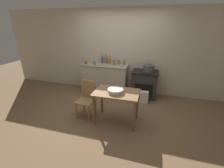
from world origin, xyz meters
TOP-DOWN VIEW (x-y plane):
  - ground_plane at (0.00, 0.00)m, footprint 14.00×14.00m
  - wall_back at (0.00, 1.58)m, footprint 8.00×0.07m
  - counter_cabinet at (-0.45, 1.28)m, footprint 1.45×0.57m
  - stove at (0.81, 1.29)m, footprint 0.75×0.56m
  - work_table at (0.31, -0.18)m, footprint 0.97×0.63m
  - chair at (-0.43, -0.12)m, footprint 0.43×0.43m
  - flour_sack at (0.85, 0.88)m, footprint 0.23×0.16m
  - stock_pot at (0.89, 1.28)m, footprint 0.31×0.31m
  - mixing_bowl_large at (0.29, -0.22)m, footprint 0.34×0.34m
  - bottle_far_left at (-0.02, 1.39)m, footprint 0.07×0.07m
  - bottle_left at (-0.31, 1.37)m, footprint 0.07×0.07m
  - bottle_mid_left at (-0.45, 1.45)m, footprint 0.08×0.08m
  - bottle_center_left at (0.14, 1.41)m, footprint 0.07×0.07m
  - bottle_center at (-0.59, 1.48)m, footprint 0.06×0.06m
  - bottle_center_right at (-0.15, 1.33)m, footprint 0.07×0.07m
  - cup_mid_right at (-0.90, 1.12)m, footprint 0.07×0.07m
  - cup_right at (-1.04, 1.18)m, footprint 0.07×0.07m
  - cup_far_right at (-0.74, 1.19)m, footprint 0.07×0.07m

SIDE VIEW (x-z plane):
  - ground_plane at x=0.00m, z-range 0.00..0.00m
  - flour_sack at x=0.85m, z-range 0.00..0.34m
  - stove at x=0.81m, z-range 0.00..0.81m
  - chair at x=-0.43m, z-range 0.03..0.88m
  - counter_cabinet at x=-0.45m, z-range 0.00..0.92m
  - work_table at x=0.31m, z-range 0.24..0.97m
  - mixing_bowl_large at x=0.29m, z-range 0.74..0.82m
  - stock_pot at x=0.89m, z-range 0.80..1.01m
  - cup_mid_right at x=-0.90m, z-range 0.92..1.01m
  - cup_right at x=-1.04m, z-range 0.92..1.01m
  - cup_far_right at x=-0.74m, z-range 0.92..1.02m
  - bottle_far_left at x=-0.02m, z-range 0.90..1.07m
  - bottle_center_left at x=0.14m, z-range 0.90..1.08m
  - bottle_center_right at x=-0.15m, z-range 0.90..1.09m
  - bottle_left at x=-0.31m, z-range 0.89..1.16m
  - bottle_center at x=-0.59m, z-range 0.89..1.18m
  - bottle_mid_left at x=-0.45m, z-range 0.89..1.19m
  - wall_back at x=0.00m, z-range 0.00..2.55m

